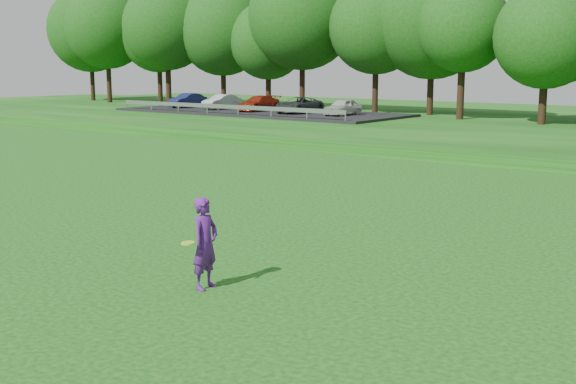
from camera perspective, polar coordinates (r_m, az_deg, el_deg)
The scene contains 5 objects.
ground at distance 17.72m, azimuth -11.53°, elevation -4.69°, with size 140.00×140.00×0.00m, color #0F410C.
berm at distance 47.16m, azimuth 21.52°, elevation 4.32°, with size 130.00×30.00×0.60m, color #0F410C.
walking_path at distance 34.04m, azimuth 14.81°, elevation 2.26°, with size 130.00×1.60×0.04m, color gray.
parking_lot at distance 57.39m, azimuth -2.25°, elevation 6.65°, with size 24.00×9.00×1.38m.
woman at distance 14.51m, azimuth -6.57°, elevation -4.05°, with size 0.53×0.95×1.86m.
Camera 1 is at (13.06, -11.13, 4.45)m, focal length 45.00 mm.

